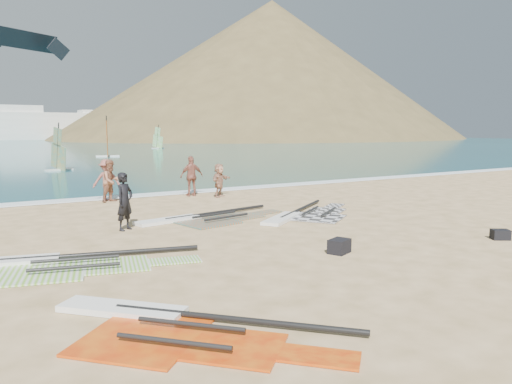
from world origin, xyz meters
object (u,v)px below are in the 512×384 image
rig_red (167,326)px  beachgoer_left (111,181)px  person_wetsuit (125,201)px  gear_bag_far (500,235)px  rig_orange (203,219)px  beachgoer_mid (107,180)px  rig_green (55,264)px  beachgoer_back (192,176)px  beachgoer_right (219,180)px  rig_grey (305,215)px  gear_bag_near (339,246)px

rig_red → beachgoer_left: (3.31, 15.16, 0.92)m
rig_red → person_wetsuit: (1.90, 8.48, 0.91)m
gear_bag_far → rig_orange: bearing=129.2°
beachgoer_mid → person_wetsuit: bearing=-76.8°
rig_green → beachgoer_mid: (4.10, 10.44, 0.92)m
beachgoer_back → beachgoer_left: bearing=0.4°
beachgoer_back → beachgoer_right: beachgoer_back is taller
rig_grey → rig_orange: same height
beachgoer_mid → beachgoer_right: size_ratio=1.17×
rig_grey → rig_orange: 3.91m
rig_grey → beachgoer_back: (-1.30, 7.54, 0.95)m
rig_grey → person_wetsuit: 6.79m
beachgoer_back → rig_orange: bearing=71.6°
beachgoer_mid → beachgoer_back: size_ratio=0.97×
gear_bag_far → beachgoer_right: bearing=102.4°
gear_bag_far → beachgoer_left: (-7.83, 14.04, 0.82)m
person_wetsuit → beachgoer_left: (1.41, 6.68, 0.01)m
rig_green → beachgoer_right: 12.86m
rig_grey → gear_bag_near: (-2.68, -5.06, 0.14)m
beachgoer_right → rig_red: bearing=-154.3°
beachgoer_right → gear_bag_near: bearing=-135.4°
gear_bag_near → person_wetsuit: person_wetsuit is taller
person_wetsuit → beachgoer_right: (6.39, 5.57, -0.13)m
person_wetsuit → beachgoer_left: beachgoer_left is taller
rig_red → beachgoer_right: (8.29, 14.05, 0.77)m
beachgoer_mid → beachgoer_back: beachgoer_back is taller
rig_red → gear_bag_far: 11.20m
gear_bag_far → beachgoer_back: 14.45m
beachgoer_left → gear_bag_near: bearing=-101.9°
rig_grey → beachgoer_left: (-5.24, 7.69, 0.92)m
rig_orange → beachgoer_right: (3.42, 5.25, 0.77)m
rig_green → person_wetsuit: person_wetsuit is taller
beachgoer_back → beachgoer_right: bearing=139.5°
person_wetsuit → gear_bag_near: bearing=-90.7°
rig_red → gear_bag_far: size_ratio=9.92×
beachgoer_left → beachgoer_back: bearing=-25.4°
rig_red → rig_grey: bearing=87.8°
person_wetsuit → beachgoer_right: bearing=7.1°
rig_grey → beachgoer_right: size_ratio=3.45×
rig_green → rig_grey: bearing=28.7°
gear_bag_near → beachgoer_right: 11.90m
gear_bag_near → person_wetsuit: size_ratio=0.31×
rig_green → gear_bag_near: 7.28m
rig_orange → beachgoer_back: size_ratio=3.01×
rig_red → beachgoer_mid: beachgoer_mid is taller
gear_bag_near → beachgoer_back: 12.70m
rig_red → gear_bag_near: bearing=69.0°
rig_grey → rig_green: rig_green is taller
gear_bag_near → beachgoer_left: 13.03m
gear_bag_far → person_wetsuit: (-9.24, 7.35, 0.81)m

